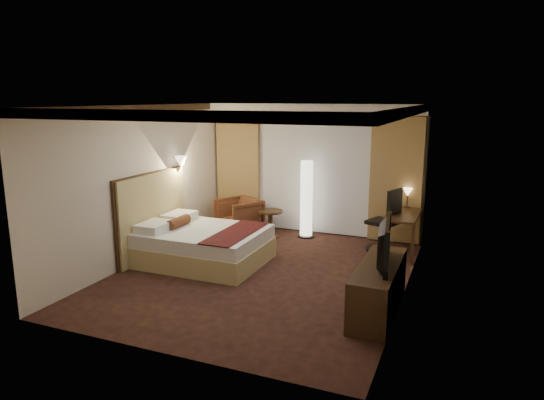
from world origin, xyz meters
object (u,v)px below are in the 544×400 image
at_px(office_chair, 383,220).
at_px(television, 378,240).
at_px(dresser, 378,288).
at_px(armchair, 239,214).
at_px(desk, 402,233).
at_px(side_table, 270,224).
at_px(floor_lamp, 306,199).
at_px(bed, 204,246).

relative_size(office_chair, television, 1.05).
height_order(office_chair, dresser, office_chair).
distance_m(dresser, television, 0.66).
bearing_deg(armchair, television, -9.10).
bearing_deg(desk, office_chair, -172.00).
xyz_separation_m(side_table, office_chair, (2.29, -0.08, 0.32)).
bearing_deg(television, side_table, 36.30).
distance_m(floor_lamp, desk, 2.03).
height_order(bed, television, television).
distance_m(bed, office_chair, 3.31).
height_order(armchair, office_chair, office_chair).
relative_size(bed, side_table, 3.67).
relative_size(bed, office_chair, 1.70).
relative_size(floor_lamp, desk, 1.22).
relative_size(desk, office_chair, 1.08).
bearing_deg(side_table, television, -45.84).
distance_m(bed, television, 3.32).
bearing_deg(dresser, side_table, 134.48).
height_order(side_table, dresser, dresser).
height_order(desk, office_chair, office_chair).
height_order(bed, dresser, dresser).
relative_size(bed, dresser, 1.20).
xyz_separation_m(dresser, television, (-0.03, 0.00, 0.66)).
relative_size(office_chair, dresser, 0.71).
bearing_deg(floor_lamp, office_chair, -12.59).
bearing_deg(dresser, television, 180.00).
bearing_deg(television, dresser, -97.86).
relative_size(dresser, television, 1.49).
height_order(floor_lamp, office_chair, floor_lamp).
relative_size(armchair, side_table, 1.47).
xyz_separation_m(armchair, television, (3.39, -2.75, 0.58)).
distance_m(office_chair, dresser, 2.71).
bearing_deg(side_table, floor_lamp, 22.60).
relative_size(desk, television, 1.14).
distance_m(floor_lamp, television, 3.62).
height_order(bed, side_table, bed).
xyz_separation_m(bed, floor_lamp, (1.15, 2.16, 0.50)).
distance_m(side_table, floor_lamp, 0.90).
xyz_separation_m(bed, armchair, (-0.26, 1.89, 0.11)).
bearing_deg(office_chair, bed, -124.91).
xyz_separation_m(office_chair, television, (0.38, -2.67, 0.39)).
relative_size(bed, television, 1.79).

